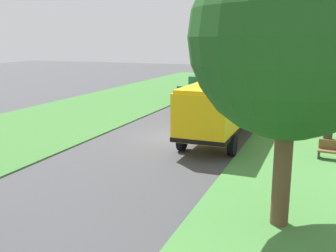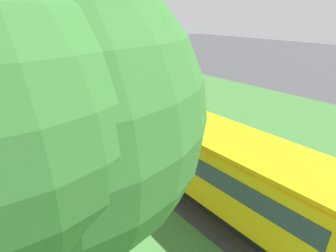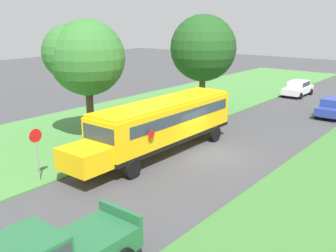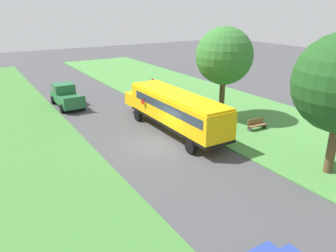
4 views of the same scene
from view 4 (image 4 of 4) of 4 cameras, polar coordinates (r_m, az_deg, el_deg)
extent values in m
plane|color=#424244|center=(23.37, -2.06, -3.39)|extent=(120.00, 120.00, 0.00)
cube|color=#47843D|center=(29.24, 15.24, 0.90)|extent=(12.00, 80.00, 0.08)
cube|color=#3D7533|center=(20.92, -24.26, -8.16)|extent=(10.00, 80.00, 0.07)
cube|color=yellow|center=(24.97, 1.54, 2.84)|extent=(2.50, 10.50, 2.20)
cube|color=yellow|center=(30.29, -4.89, 4.82)|extent=(2.20, 1.90, 1.10)
cube|color=yellow|center=(24.64, 1.56, 5.46)|extent=(2.35, 10.29, 0.16)
cube|color=black|center=(25.28, 1.51, 0.72)|extent=(2.54, 10.54, 0.20)
cube|color=#2D3842|center=(24.59, 1.93, 3.69)|extent=(2.53, 9.24, 0.64)
cube|color=#2D3842|center=(29.18, -4.05, 6.29)|extent=(2.25, 0.12, 0.80)
cylinder|color=red|center=(26.64, -4.45, 4.24)|extent=(0.03, 0.44, 0.44)
cylinder|color=black|center=(28.29, -5.26, 1.89)|extent=(0.30, 1.00, 1.00)
cylinder|color=black|center=(29.42, -0.90, 2.69)|extent=(0.30, 1.00, 1.00)
cylinder|color=black|center=(21.95, 3.99, -3.61)|extent=(0.30, 1.00, 1.00)
cylinder|color=black|center=(23.39, 9.00, -2.28)|extent=(0.30, 1.00, 1.00)
cube|color=#236038|center=(33.63, -17.15, 4.56)|extent=(2.00, 5.40, 0.80)
cube|color=#236038|center=(34.32, -17.71, 6.27)|extent=(1.90, 1.70, 0.90)
cube|color=#2D3842|center=(34.32, -17.72, 6.32)|extent=(1.94, 1.53, 0.63)
cube|color=#236038|center=(31.03, -15.98, 4.53)|extent=(2.00, 0.16, 0.36)
cylinder|color=black|center=(35.18, -19.41, 4.30)|extent=(0.28, 0.80, 0.80)
cylinder|color=black|center=(35.62, -16.28, 4.82)|extent=(0.28, 0.80, 0.80)
cylinder|color=black|center=(31.87, -17.97, 2.89)|extent=(0.28, 0.80, 0.80)
cylinder|color=black|center=(32.36, -14.55, 3.48)|extent=(0.28, 0.80, 0.80)
cylinder|color=#4C3826|center=(29.00, 9.36, 4.87)|extent=(0.48, 0.48, 3.63)
sphere|color=#33702D|center=(28.28, 9.78, 11.96)|extent=(4.81, 4.81, 4.81)
sphere|color=#33702D|center=(29.28, 10.08, 12.86)|extent=(3.52, 3.52, 3.52)
cylinder|color=brown|center=(21.16, 26.64, -3.28)|extent=(0.52, 0.52, 3.37)
cylinder|color=gray|center=(32.33, -2.60, 5.30)|extent=(0.08, 0.08, 2.10)
cylinder|color=red|center=(32.01, -2.64, 7.64)|extent=(0.03, 0.68, 0.68)
cube|color=brown|center=(26.93, 15.28, 0.16)|extent=(1.63, 0.60, 0.08)
cube|color=brown|center=(26.99, 15.02, 0.80)|extent=(1.60, 0.17, 0.44)
cube|color=#333333|center=(26.52, 14.05, -0.55)|extent=(0.11, 0.45, 0.45)
cube|color=#333333|center=(27.49, 16.38, -0.03)|extent=(0.11, 0.45, 0.45)
camera|label=1|loc=(18.52, 60.23, -2.55)|focal=42.00mm
camera|label=2|loc=(32.06, 6.48, 15.78)|focal=28.00mm
camera|label=3|loc=(37.62, -34.55, 14.63)|focal=42.00mm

